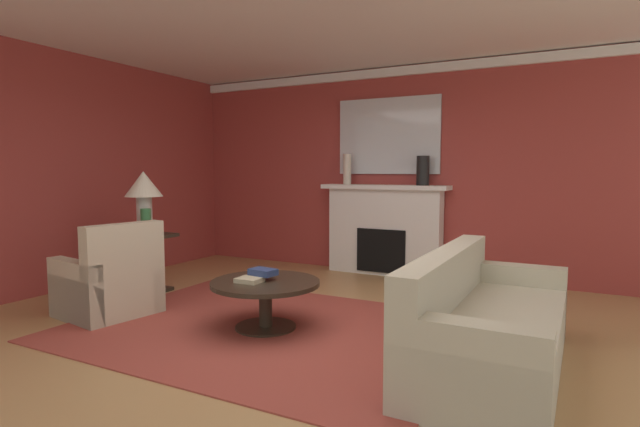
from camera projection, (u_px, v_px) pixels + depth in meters
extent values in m
plane|color=tan|center=(303.00, 342.00, 4.20)|extent=(9.05, 9.05, 0.00)
cube|color=#9E3833|center=(414.00, 171.00, 6.84)|extent=(7.56, 0.12, 2.89)
cube|color=#9E3833|center=(61.00, 172.00, 5.97)|extent=(0.12, 6.75, 2.89)
cube|color=white|center=(414.00, 70.00, 6.65)|extent=(7.56, 0.08, 0.12)
cube|color=#993D33|center=(266.00, 328.00, 4.54)|extent=(3.50, 2.63, 0.01)
cube|color=white|center=(384.00, 232.00, 6.89)|extent=(1.60, 0.25, 1.20)
cube|color=black|center=(384.00, 250.00, 6.90)|extent=(0.70, 0.26, 0.60)
cube|color=white|center=(384.00, 187.00, 6.81)|extent=(1.80, 0.35, 0.06)
cube|color=silver|center=(388.00, 136.00, 6.88)|extent=(1.47, 0.04, 1.06)
cube|color=#BCB299|center=(493.00, 339.00, 3.60)|extent=(0.93, 2.11, 0.45)
cube|color=#BCB299|center=(446.00, 277.00, 3.73)|extent=(0.23, 2.10, 0.40)
cube|color=#BCB299|center=(465.00, 375.00, 2.76)|extent=(0.90, 0.21, 0.62)
cube|color=#BCB299|center=(510.00, 298.00, 4.43)|extent=(0.90, 0.21, 0.62)
cube|color=#C1B293|center=(108.00, 293.00, 4.98)|extent=(0.92, 0.92, 0.44)
cube|color=#C1B293|center=(124.00, 250.00, 4.75)|extent=(0.29, 0.82, 0.51)
cube|color=#C1B293|center=(137.00, 280.00, 5.24)|extent=(0.81, 0.27, 0.60)
cube|color=#C1B293|center=(75.00, 292.00, 4.71)|extent=(0.81, 0.27, 0.60)
cylinder|color=#2D2319|center=(265.00, 283.00, 4.50)|extent=(1.00, 1.00, 0.04)
cylinder|color=#2D2319|center=(266.00, 307.00, 4.52)|extent=(0.12, 0.12, 0.41)
cylinder|color=#2D2319|center=(266.00, 327.00, 4.54)|extent=(0.56, 0.56, 0.03)
cube|color=#2D2319|center=(145.00, 236.00, 5.86)|extent=(0.56, 0.56, 0.04)
cube|color=#2D2319|center=(146.00, 265.00, 5.89)|extent=(0.10, 0.10, 0.66)
cube|color=#2D2319|center=(147.00, 290.00, 5.92)|extent=(0.45, 0.45, 0.04)
cylinder|color=beige|center=(145.00, 215.00, 5.84)|extent=(0.18, 0.18, 0.45)
cone|color=beige|center=(144.00, 184.00, 5.81)|extent=(0.44, 0.44, 0.30)
cylinder|color=black|center=(423.00, 171.00, 6.52)|extent=(0.17, 0.17, 0.39)
cylinder|color=beige|center=(347.00, 169.00, 7.02)|extent=(0.11, 0.11, 0.43)
cylinder|color=#33703D|center=(146.00, 222.00, 5.67)|extent=(0.12, 0.12, 0.32)
cube|color=tan|center=(250.00, 280.00, 4.45)|extent=(0.22, 0.20, 0.04)
cube|color=navy|center=(263.00, 272.00, 4.55)|extent=(0.26, 0.19, 0.06)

